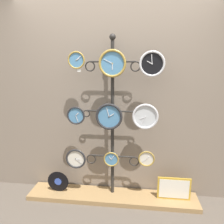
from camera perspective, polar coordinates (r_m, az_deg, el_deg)
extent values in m
plane|color=brown|center=(2.81, -0.99, -25.64)|extent=(12.00, 12.00, 0.00)
cube|color=gray|center=(2.80, 0.53, 5.58)|extent=(4.40, 0.04, 2.80)
cube|color=#9E7A4C|center=(3.08, -0.02, -21.20)|extent=(2.20, 0.36, 0.06)
cylinder|color=#282623|center=(3.14, 0.12, -20.90)|extent=(0.39, 0.39, 0.02)
cylinder|color=#282623|center=(2.72, 0.13, -3.03)|extent=(0.04, 0.04, 1.98)
sphere|color=#282623|center=(2.63, 0.14, 19.02)|extent=(0.08, 0.08, 0.08)
cylinder|color=#282623|center=(2.64, -2.84, 13.01)|extent=(0.27, 0.02, 0.02)
torus|color=#282623|center=(2.66, -5.75, 11.80)|extent=(0.12, 0.02, 0.12)
cylinder|color=#282623|center=(2.61, 3.15, 13.01)|extent=(0.27, 0.02, 0.02)
torus|color=#282623|center=(2.60, 6.16, 11.77)|extent=(0.12, 0.02, 0.12)
cylinder|color=#282623|center=(2.70, -3.32, 0.32)|extent=(0.33, 0.02, 0.02)
torus|color=#282623|center=(2.75, -6.68, -0.40)|extent=(0.10, 0.02, 0.10)
cylinder|color=#282623|center=(2.67, 3.63, 0.14)|extent=(0.33, 0.02, 0.02)
torus|color=#282623|center=(2.67, 7.14, -0.79)|extent=(0.10, 0.02, 0.10)
cylinder|color=#282623|center=(2.88, -2.70, -11.29)|extent=(0.28, 0.02, 0.02)
torus|color=#282623|center=(2.93, -5.45, -12.14)|extent=(0.13, 0.02, 0.13)
cylinder|color=#282623|center=(2.85, 2.98, -11.57)|extent=(0.28, 0.02, 0.02)
torus|color=#282623|center=(2.87, 5.83, -12.71)|extent=(0.13, 0.02, 0.13)
cylinder|color=#4C84B2|center=(2.63, -9.24, 13.22)|extent=(0.18, 0.02, 0.18)
torus|color=#A58438|center=(2.61, -9.33, 13.22)|extent=(0.20, 0.02, 0.20)
cylinder|color=#A58438|center=(2.61, -9.33, 13.22)|extent=(0.01, 0.01, 0.01)
cube|color=silver|center=(2.60, -8.93, 13.48)|extent=(0.04, 0.00, 0.03)
cube|color=silver|center=(2.60, -8.76, 13.75)|extent=(0.06, 0.00, 0.05)
cylinder|color=#4C84B2|center=(2.54, 0.12, 12.57)|extent=(0.29, 0.02, 0.29)
torus|color=#A58438|center=(2.53, 0.08, 12.57)|extent=(0.32, 0.03, 0.32)
cylinder|color=#A58438|center=(2.53, 0.08, 12.57)|extent=(0.02, 0.01, 0.02)
cube|color=silver|center=(2.53, 0.08, 11.79)|extent=(0.01, 0.00, 0.07)
cube|color=silver|center=(2.53, -1.08, 13.15)|extent=(0.10, 0.00, 0.06)
cylinder|color=black|center=(2.52, 10.42, 12.28)|extent=(0.26, 0.02, 0.26)
torus|color=silver|center=(2.50, 10.45, 12.28)|extent=(0.29, 0.03, 0.29)
cylinder|color=silver|center=(2.50, 10.44, 12.28)|extent=(0.02, 0.01, 0.02)
cube|color=silver|center=(2.50, 9.81, 12.63)|extent=(0.06, 0.00, 0.04)
cube|color=silver|center=(2.50, 10.38, 13.45)|extent=(0.02, 0.00, 0.10)
cylinder|color=#4C84B2|center=(2.70, -9.34, -0.87)|extent=(0.20, 0.02, 0.20)
torus|color=#262628|center=(2.68, -9.43, -0.94)|extent=(0.22, 0.02, 0.22)
cylinder|color=#262628|center=(2.68, -9.43, -0.94)|extent=(0.01, 0.01, 0.01)
cube|color=silver|center=(2.67, -9.11, -0.58)|extent=(0.04, 0.00, 0.04)
cube|color=silver|center=(2.69, -9.16, -1.74)|extent=(0.03, 0.00, 0.08)
cylinder|color=#4C84B2|center=(2.60, -0.73, -1.15)|extent=(0.29, 0.02, 0.29)
torus|color=#262628|center=(2.58, -0.77, -1.24)|extent=(0.32, 0.03, 0.32)
cylinder|color=#262628|center=(2.58, -0.77, -1.23)|extent=(0.02, 0.01, 0.02)
cube|color=silver|center=(2.58, -0.12, -0.85)|extent=(0.06, 0.00, 0.05)
cube|color=silver|center=(2.57, -1.10, -0.04)|extent=(0.04, 0.00, 0.11)
cylinder|color=silver|center=(2.60, 8.68, -1.14)|extent=(0.28, 0.02, 0.28)
torus|color=silver|center=(2.58, 8.69, -1.22)|extent=(0.31, 0.03, 0.31)
cylinder|color=silver|center=(2.58, 8.68, -1.21)|extent=(0.02, 0.01, 0.02)
cube|color=silver|center=(2.59, 8.01, -1.53)|extent=(0.06, 0.00, 0.04)
cube|color=silver|center=(2.59, 8.11, -2.26)|extent=(0.06, 0.00, 0.10)
cylinder|color=silver|center=(2.88, -9.37, -11.87)|extent=(0.24, 0.02, 0.24)
torus|color=#262628|center=(2.87, -9.46, -11.99)|extent=(0.26, 0.02, 0.26)
cylinder|color=#262628|center=(2.87, -9.45, -11.99)|extent=(0.01, 0.01, 0.01)
cube|color=silver|center=(2.86, -8.90, -12.06)|extent=(0.06, 0.00, 0.01)
cube|color=silver|center=(2.87, -8.71, -12.56)|extent=(0.08, 0.00, 0.06)
cylinder|color=#4C84B2|center=(2.81, -0.17, -12.15)|extent=(0.17, 0.02, 0.17)
torus|color=#A58438|center=(2.80, -0.21, -12.27)|extent=(0.19, 0.02, 0.19)
cylinder|color=#A58438|center=(2.80, -0.21, -12.27)|extent=(0.01, 0.01, 0.01)
cube|color=silver|center=(2.79, -0.46, -11.95)|extent=(0.03, 0.00, 0.04)
cube|color=silver|center=(2.78, 0.18, -11.78)|extent=(0.04, 0.00, 0.06)
cylinder|color=silver|center=(2.78, 8.99, -11.88)|extent=(0.18, 0.02, 0.18)
torus|color=#A58438|center=(2.77, 9.00, -12.01)|extent=(0.20, 0.02, 0.20)
cylinder|color=#A58438|center=(2.77, 9.00, -12.01)|extent=(0.01, 0.01, 0.01)
cube|color=silver|center=(2.76, 9.30, -11.70)|extent=(0.03, 0.00, 0.04)
cube|color=silver|center=(2.77, 8.37, -12.41)|extent=(0.06, 0.00, 0.05)
cylinder|color=black|center=(3.13, -13.91, -17.22)|extent=(0.28, 0.01, 0.28)
cylinder|color=#334FB2|center=(3.13, -13.94, -17.25)|extent=(0.10, 0.00, 0.10)
cube|color=gold|center=(3.00, 15.87, -18.68)|extent=(0.41, 0.02, 0.29)
cube|color=white|center=(2.99, 15.90, -18.79)|extent=(0.37, 0.00, 0.25)
cube|color=white|center=(2.61, -8.62, 10.65)|extent=(0.04, 0.00, 0.03)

